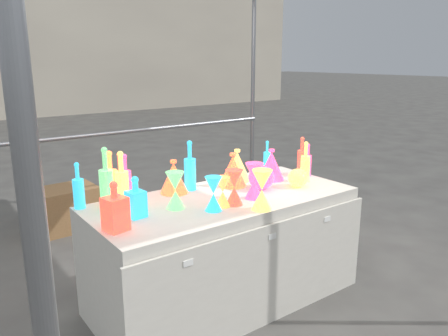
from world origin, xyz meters
TOP-DOWN VIEW (x-y plane):
  - ground at (0.00, 0.00)m, footprint 80.00×80.00m
  - display_table at (0.00, -0.01)m, footprint 1.84×0.83m
  - background_building at (4.00, 14.00)m, footprint 14.00×6.00m
  - cardboard_box_closed at (-0.49, 1.98)m, footprint 0.60×0.45m
  - cardboard_box_flat at (0.12, 2.27)m, footprint 0.64×0.49m
  - bottle_0 at (-0.64, 0.35)m, footprint 0.11×0.11m
  - bottle_1 at (-0.85, 0.35)m, footprint 0.09×0.09m
  - bottle_2 at (-0.62, 0.23)m, footprint 0.09×0.09m
  - bottle_3 at (-0.54, 0.35)m, footprint 0.09×0.09m
  - bottle_4 at (-0.62, 0.23)m, footprint 0.09×0.09m
  - bottle_5 at (-0.72, 0.23)m, footprint 0.10×0.10m
  - bottle_7 at (-0.09, 0.28)m, footprint 0.10×0.10m
  - decanter_1 at (-0.81, -0.12)m, footprint 0.13×0.13m
  - decanter_2 at (-0.64, -0.00)m, footprint 0.11×0.11m
  - hourglass_0 at (-0.04, -0.16)m, footprint 0.11×0.11m
  - hourglass_1 at (0.14, -0.14)m, footprint 0.13×0.13m
  - hourglass_2 at (0.04, -0.34)m, footprint 0.15×0.15m
  - hourglass_3 at (-0.37, -0.00)m, footprint 0.14×0.14m
  - hourglass_4 at (-0.12, -0.15)m, footprint 0.12×0.12m
  - hourglass_5 at (-0.21, -0.18)m, footprint 0.13×0.13m
  - globe_1 at (0.57, -0.12)m, footprint 0.17×0.17m
  - globe_3 at (0.32, -0.00)m, footprint 0.22×0.22m
  - lampshade_0 at (0.21, 0.18)m, footprint 0.27×0.27m
  - lampshade_1 at (-0.22, 0.28)m, footprint 0.23×0.23m
  - lampshade_2 at (0.55, 0.14)m, footprint 0.24×0.24m
  - lampshade_3 at (0.32, 0.27)m, footprint 0.23×0.23m
  - bottle_8 at (0.68, 0.34)m, footprint 0.07×0.07m
  - bottle_9 at (0.86, 0.12)m, footprint 0.08×0.08m
  - bottle_10 at (0.86, 0.05)m, footprint 0.07×0.07m
  - bottle_11 at (0.72, -0.05)m, footprint 0.09×0.09m

SIDE VIEW (x-z plane):
  - ground at x=0.00m, z-range 0.00..0.00m
  - cardboard_box_flat at x=0.12m, z-range 0.00..0.05m
  - cardboard_box_closed at x=-0.49m, z-range 0.00..0.42m
  - display_table at x=0.00m, z-range 0.00..0.75m
  - globe_1 at x=0.57m, z-range 0.75..0.87m
  - globe_3 at x=0.32m, z-range 0.75..0.90m
  - hourglass_4 at x=-0.12m, z-range 0.75..0.94m
  - hourglass_5 at x=-0.21m, z-range 0.75..0.96m
  - hourglass_0 at x=-0.04m, z-range 0.75..0.98m
  - hourglass_3 at x=-0.37m, z-range 0.75..0.98m
  - lampshade_1 at x=-0.22m, z-range 0.75..0.98m
  - lampshade_2 at x=0.55m, z-range 0.75..0.99m
  - hourglass_1 at x=0.14m, z-range 0.75..0.99m
  - lampshade_3 at x=0.32m, z-range 0.75..0.99m
  - lampshade_0 at x=0.21m, z-range 0.75..0.99m
  - decanter_2 at x=-0.64m, z-range 0.75..1.00m
  - hourglass_2 at x=0.04m, z-range 0.75..1.00m
  - bottle_10 at x=0.86m, z-range 0.75..1.01m
  - bottle_8 at x=0.68m, z-range 0.75..1.01m
  - decanter_1 at x=-0.81m, z-range 0.75..1.02m
  - bottle_1 at x=-0.85m, z-range 0.75..1.04m
  - bottle_9 at x=0.86m, z-range 0.75..1.05m
  - bottle_3 at x=-0.54m, z-range 0.75..1.05m
  - bottle_11 at x=0.72m, z-range 0.75..1.06m
  - bottle_0 at x=-0.64m, z-range 0.75..1.09m
  - bottle_2 at x=-0.62m, z-range 0.75..1.10m
  - bottle_4 at x=-0.62m, z-range 0.75..1.10m
  - bottle_7 at x=-0.09m, z-range 0.75..1.10m
  - bottle_5 at x=-0.72m, z-range 0.75..1.14m
  - background_building at x=4.00m, z-range 0.00..6.00m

